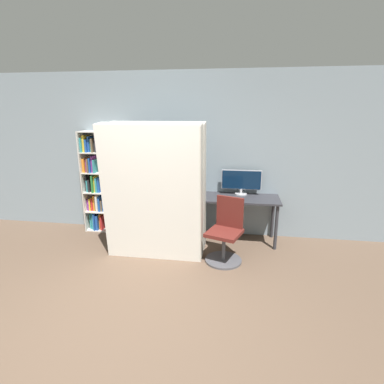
{
  "coord_description": "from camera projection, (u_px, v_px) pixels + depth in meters",
  "views": [
    {
      "loc": [
        1.07,
        -2.26,
        2.08
      ],
      "look_at": [
        0.5,
        1.46,
        1.05
      ],
      "focal_mm": 28.0,
      "sensor_mm": 36.0,
      "label": 1
    }
  ],
  "objects": [
    {
      "name": "desk",
      "position": [
        236.0,
        203.0,
        4.79
      ],
      "size": [
        1.36,
        0.59,
        0.74
      ],
      "color": "#2D2D33",
      "rests_on": "ground"
    },
    {
      "name": "bookshelf",
      "position": [
        102.0,
        183.0,
        5.23
      ],
      "size": [
        0.79,
        0.33,
        1.75
      ],
      "color": "beige",
      "rests_on": "ground"
    },
    {
      "name": "office_chair",
      "position": [
        225.0,
        236.0,
        4.22
      ],
      "size": [
        0.56,
        0.56,
        0.91
      ],
      "color": "#4C4C51",
      "rests_on": "ground"
    },
    {
      "name": "ground_plane",
      "position": [
        117.0,
        335.0,
        2.86
      ],
      "size": [
        16.0,
        16.0,
        0.0
      ],
      "primitive_type": "plane",
      "color": "brown"
    },
    {
      "name": "monitor",
      "position": [
        241.0,
        181.0,
        4.86
      ],
      "size": [
        0.64,
        0.19,
        0.41
      ],
      "color": "#B7B7BC",
      "rests_on": "desk"
    },
    {
      "name": "mattress_near",
      "position": [
        153.0,
        194.0,
        4.13
      ],
      "size": [
        1.38,
        0.41,
        1.93
      ],
      "color": "silver",
      "rests_on": "ground"
    },
    {
      "name": "mattress_far",
      "position": [
        160.0,
        187.0,
        4.5
      ],
      "size": [
        1.38,
        0.4,
        1.93
      ],
      "color": "silver",
      "rests_on": "ground"
    },
    {
      "name": "wall_back",
      "position": [
        174.0,
        155.0,
        5.07
      ],
      "size": [
        8.0,
        0.06,
        2.7
      ],
      "color": "gray",
      "rests_on": "ground"
    }
  ]
}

